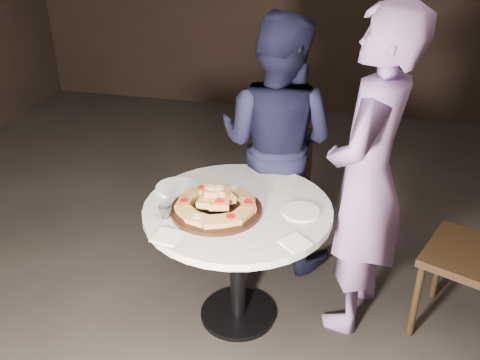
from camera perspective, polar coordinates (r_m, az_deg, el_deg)
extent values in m
plane|color=black|center=(3.14, -1.84, -15.26)|extent=(7.00, 7.00, 0.00)
cylinder|color=black|center=(3.19, -0.21, -14.00)|extent=(0.46, 0.46, 0.03)
cylinder|color=black|center=(2.97, -0.22, -8.95)|extent=(0.09, 0.09, 0.68)
cylinder|color=silver|center=(2.77, -0.24, -3.20)|extent=(1.04, 1.04, 0.04)
cylinder|color=black|center=(2.72, -2.56, -3.16)|extent=(0.47, 0.47, 0.02)
cube|color=#B28245|center=(2.70, 0.84, -2.73)|extent=(0.10, 0.12, 0.05)
cylinder|color=red|center=(2.69, 0.85, -2.35)|extent=(0.06, 0.06, 0.01)
cube|color=#B28245|center=(2.77, 0.44, -1.86)|extent=(0.12, 0.12, 0.05)
cube|color=#B28245|center=(2.82, -0.71, -1.23)|extent=(0.12, 0.11, 0.05)
cylinder|color=beige|center=(2.81, -0.72, -0.87)|extent=(0.06, 0.06, 0.01)
cube|color=#B28245|center=(2.84, -2.31, -0.99)|extent=(0.10, 0.08, 0.05)
cube|color=#B28245|center=(2.83, -3.96, -1.17)|extent=(0.12, 0.12, 0.05)
cylinder|color=red|center=(2.82, -3.98, -0.80)|extent=(0.06, 0.06, 0.01)
cube|color=#B28245|center=(2.79, -5.29, -1.74)|extent=(0.10, 0.11, 0.05)
cube|color=#B28245|center=(2.72, -5.95, -2.57)|extent=(0.08, 0.10, 0.05)
cylinder|color=red|center=(2.71, -5.97, -2.20)|extent=(0.05, 0.05, 0.01)
cube|color=#B28245|center=(2.65, -5.71, -3.47)|extent=(0.12, 0.12, 0.05)
cube|color=#B28245|center=(2.59, -4.59, -4.19)|extent=(0.12, 0.10, 0.05)
cylinder|color=beige|center=(2.58, -4.61, -3.81)|extent=(0.06, 0.06, 0.01)
cube|color=#B28245|center=(2.57, -2.86, -4.50)|extent=(0.12, 0.11, 0.05)
cube|color=#B28245|center=(2.58, -1.03, -4.28)|extent=(0.12, 0.12, 0.05)
cylinder|color=red|center=(2.57, -1.04, -3.89)|extent=(0.06, 0.06, 0.01)
cube|color=#B28245|center=(2.63, 0.32, -3.62)|extent=(0.11, 0.12, 0.05)
cube|color=#B28245|center=(2.70, -1.54, -1.89)|extent=(0.12, 0.12, 0.04)
cylinder|color=#2D6B1E|center=(2.69, -1.54, -1.51)|extent=(0.06, 0.06, 0.01)
cube|color=#B28245|center=(2.73, -2.92, -1.57)|extent=(0.08, 0.10, 0.04)
cylinder|color=beige|center=(2.72, -2.93, -1.19)|extent=(0.05, 0.05, 0.01)
cube|color=#B28245|center=(2.68, -3.64, -2.28)|extent=(0.08, 0.10, 0.04)
cylinder|color=orange|center=(2.66, -3.65, -1.90)|extent=(0.05, 0.05, 0.01)
cube|color=#B28245|center=(2.65, -2.23, -2.62)|extent=(0.11, 0.09, 0.04)
cylinder|color=red|center=(2.64, -2.24, -2.23)|extent=(0.05, 0.05, 0.01)
cube|color=#B28245|center=(2.69, -2.20, -1.18)|extent=(0.11, 0.10, 0.04)
cylinder|color=beige|center=(2.68, -2.20, -0.80)|extent=(0.06, 0.06, 0.01)
cube|color=#B28245|center=(2.70, -3.11, -1.17)|extent=(0.10, 0.12, 0.04)
cylinder|color=beige|center=(2.69, -3.12, -0.79)|extent=(0.06, 0.06, 0.01)
cylinder|color=white|center=(2.94, -6.79, -0.79)|extent=(0.26, 0.26, 0.01)
cylinder|color=white|center=(2.72, 6.53, -3.38)|extent=(0.24, 0.24, 0.01)
imported|color=silver|center=(2.68, -7.96, -3.38)|extent=(0.09, 0.09, 0.06)
cube|color=white|center=(2.55, -7.79, -5.99)|extent=(0.14, 0.14, 0.01)
cube|color=white|center=(2.50, 5.91, -6.66)|extent=(0.17, 0.17, 0.01)
cube|color=black|center=(3.97, 5.02, 1.61)|extent=(0.39, 0.39, 0.03)
cube|color=black|center=(3.72, 4.90, 3.05)|extent=(0.37, 0.06, 0.39)
cylinder|color=black|center=(4.19, 7.22, 0.01)|extent=(0.03, 0.03, 0.39)
cylinder|color=black|center=(4.20, 2.98, 0.34)|extent=(0.03, 0.03, 0.39)
cylinder|color=black|center=(3.91, 6.98, -2.13)|extent=(0.03, 0.03, 0.39)
cylinder|color=black|center=(3.93, 2.44, -1.77)|extent=(0.03, 0.03, 0.39)
cube|color=black|center=(3.06, 23.67, -7.51)|extent=(0.60, 0.60, 0.04)
cylinder|color=black|center=(3.39, 20.49, -8.26)|extent=(0.05, 0.05, 0.49)
cylinder|color=black|center=(3.08, 18.26, -11.99)|extent=(0.05, 0.05, 0.49)
imported|color=black|center=(3.31, 3.91, 3.94)|extent=(0.91, 0.78, 1.61)
imported|color=#7B629E|center=(2.79, 13.40, 0.10)|extent=(0.57, 0.73, 1.76)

